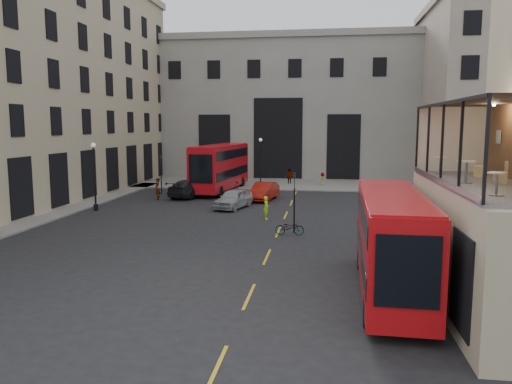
# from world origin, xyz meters

# --- Properties ---
(ground) EXTENTS (140.00, 140.00, 0.00)m
(ground) POSITION_xyz_m (0.00, 0.00, 0.00)
(ground) COLOR black
(ground) RESTS_ON ground
(host_frontage) EXTENTS (3.00, 11.00, 4.50)m
(host_frontage) POSITION_xyz_m (6.50, 0.00, 2.25)
(host_frontage) COLOR #BCAB8D
(host_frontage) RESTS_ON ground
(cafe_floor) EXTENTS (3.00, 10.00, 0.10)m
(cafe_floor) POSITION_xyz_m (6.50, 0.00, 4.55)
(cafe_floor) COLOR slate
(cafe_floor) RESTS_ON host_frontage
(gateway) EXTENTS (35.00, 10.60, 18.00)m
(gateway) POSITION_xyz_m (-5.00, 47.99, 9.39)
(gateway) COLOR #98958E
(gateway) RESTS_ON ground
(building_right) EXTENTS (16.60, 18.60, 20.00)m
(building_right) POSITION_xyz_m (20.00, 39.97, 10.39)
(building_right) COLOR #AA9E89
(building_right) RESTS_ON ground
(pavement_far) EXTENTS (40.00, 12.00, 0.12)m
(pavement_far) POSITION_xyz_m (-6.00, 38.00, 0.06)
(pavement_far) COLOR slate
(pavement_far) RESTS_ON ground
(traffic_light_near) EXTENTS (0.16, 0.20, 3.80)m
(traffic_light_near) POSITION_xyz_m (-1.00, 12.00, 2.42)
(traffic_light_near) COLOR black
(traffic_light_near) RESTS_ON ground
(traffic_light_far) EXTENTS (0.16, 0.20, 3.80)m
(traffic_light_far) POSITION_xyz_m (-15.00, 28.00, 2.42)
(traffic_light_far) COLOR black
(traffic_light_far) RESTS_ON ground
(street_lamp_a) EXTENTS (0.36, 0.36, 5.33)m
(street_lamp_a) POSITION_xyz_m (-17.00, 18.00, 2.39)
(street_lamp_a) COLOR black
(street_lamp_a) RESTS_ON ground
(street_lamp_b) EXTENTS (0.36, 0.36, 5.33)m
(street_lamp_b) POSITION_xyz_m (-6.00, 34.00, 2.39)
(street_lamp_b) COLOR black
(street_lamp_b) RESTS_ON ground
(bus_near) EXTENTS (2.66, 10.22, 4.05)m
(bus_near) POSITION_xyz_m (3.50, 1.14, 2.27)
(bus_near) COLOR #BA0C11
(bus_near) RESTS_ON ground
(bus_far) EXTENTS (3.79, 12.06, 4.73)m
(bus_far) POSITION_xyz_m (-9.65, 30.69, 2.66)
(bus_far) COLOR #B80C15
(bus_far) RESTS_ON ground
(car_a) EXTENTS (2.97, 4.90, 1.56)m
(car_a) POSITION_xyz_m (-6.46, 20.61, 0.78)
(car_a) COLOR #999BA0
(car_a) RESTS_ON ground
(car_b) EXTENTS (2.48, 5.05, 1.59)m
(car_b) POSITION_xyz_m (-4.57, 25.34, 0.80)
(car_b) COLOR maroon
(car_b) RESTS_ON ground
(car_c) EXTENTS (3.86, 6.13, 1.65)m
(car_c) POSITION_xyz_m (-11.49, 26.29, 0.83)
(car_c) COLOR black
(car_c) RESTS_ON ground
(bicycle) EXTENTS (1.74, 0.64, 0.91)m
(bicycle) POSITION_xyz_m (-1.23, 11.35, 0.45)
(bicycle) COLOR gray
(bicycle) RESTS_ON ground
(cyclist) EXTENTS (0.48, 0.65, 1.66)m
(cyclist) POSITION_xyz_m (-3.26, 16.21, 0.83)
(cyclist) COLOR #B7F619
(cyclist) RESTS_ON ground
(pedestrian_a) EXTENTS (1.12, 0.99, 1.93)m
(pedestrian_a) POSITION_xyz_m (-13.02, 34.19, 0.97)
(pedestrian_a) COLOR gray
(pedestrian_a) RESTS_ON ground
(pedestrian_b) EXTENTS (1.34, 1.06, 1.83)m
(pedestrian_b) POSITION_xyz_m (-8.54, 31.57, 0.91)
(pedestrian_b) COLOR gray
(pedestrian_b) RESTS_ON ground
(pedestrian_c) EXTENTS (1.12, 0.89, 1.77)m
(pedestrian_c) POSITION_xyz_m (-3.13, 37.43, 0.89)
(pedestrian_c) COLOR gray
(pedestrian_c) RESTS_ON ground
(pedestrian_d) EXTENTS (0.77, 0.88, 1.52)m
(pedestrian_d) POSITION_xyz_m (0.57, 36.44, 0.76)
(pedestrian_d) COLOR gray
(pedestrian_d) RESTS_ON ground
(pedestrian_e) EXTENTS (0.60, 0.79, 1.95)m
(pedestrian_e) POSITION_xyz_m (-14.10, 24.24, 0.97)
(pedestrian_e) COLOR gray
(pedestrian_e) RESTS_ON ground
(cafe_table_near) EXTENTS (0.56, 0.56, 0.70)m
(cafe_table_near) POSITION_xyz_m (5.93, -3.10, 5.06)
(cafe_table_near) COLOR beige
(cafe_table_near) RESTS_ON cafe_floor
(cafe_table_mid) EXTENTS (0.65, 0.65, 0.81)m
(cafe_table_mid) POSITION_xyz_m (5.91, 0.15, 5.14)
(cafe_table_mid) COLOR white
(cafe_table_mid) RESTS_ON cafe_floor
(cafe_table_far) EXTENTS (0.58, 0.58, 0.72)m
(cafe_table_far) POSITION_xyz_m (5.82, 3.86, 5.08)
(cafe_table_far) COLOR white
(cafe_table_far) RESTS_ON cafe_floor
(cafe_chair_b) EXTENTS (0.45, 0.45, 0.81)m
(cafe_chair_b) POSITION_xyz_m (7.07, 0.07, 4.85)
(cafe_chair_b) COLOR tan
(cafe_chair_b) RESTS_ON cafe_floor
(cafe_chair_d) EXTENTS (0.47, 0.47, 0.87)m
(cafe_chair_d) POSITION_xyz_m (7.06, 2.41, 4.86)
(cafe_chair_d) COLOR #D2B579
(cafe_chair_d) RESTS_ON cafe_floor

